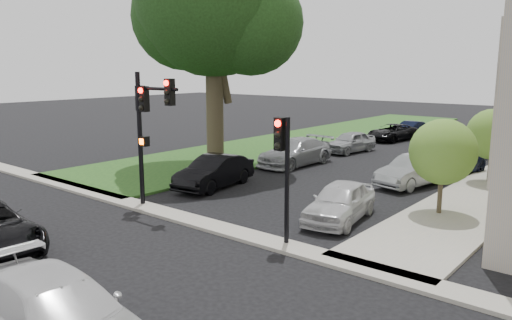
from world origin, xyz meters
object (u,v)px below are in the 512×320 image
Objects in this scene: small_tree_b at (493,134)px; car_parked_5 at (214,172)px; traffic_signal_secondary at (283,157)px; car_parked_8 at (392,132)px; car_parked_3 at (477,146)px; car_parked_1 at (413,171)px; car_parked_7 at (350,142)px; car_parked_9 at (410,129)px; small_tree_a at (443,152)px; car_parked_2 at (448,162)px; traffic_signal_main at (147,115)px; car_parked_6 at (295,152)px; car_parked_0 at (340,202)px; car_parked_4 at (506,135)px; car_cross_far at (57,317)px.

small_tree_b reaches higher than car_parked_5.
traffic_signal_secondary is 25.44m from car_parked_8.
car_parked_1 is at bearing -91.39° from car_parked_3.
traffic_signal_secondary is 1.00× the size of car_parked_7.
small_tree_b is at bearing -48.88° from car_parked_9.
car_parked_5 is at bearing -167.44° from small_tree_a.
small_tree_a is 0.79× the size of car_parked_2.
traffic_signal_main reaches higher than car_parked_1.
traffic_signal_main is 1.15× the size of car_parked_2.
car_parked_5 is at bearing 149.37° from traffic_signal_secondary.
car_parked_1 is 7.47m from car_parked_6.
car_parked_8 is (-7.27, 13.65, -0.08)m from car_parked_1.
car_parked_0 is 0.85× the size of car_parked_4.
traffic_signal_secondary reaches higher than car_parked_9.
car_parked_1 is (-2.74, -2.77, -1.74)m from small_tree_b.
car_parked_5 is at bearing 34.23° from car_cross_far.
car_parked_4 is at bearing 101.18° from car_parked_1.
car_parked_9 is at bearing 97.32° from car_parked_7.
car_parked_1 is at bearing -61.10° from car_parked_9.
car_parked_2 is 6.63m from car_parked_3.
small_tree_a is 7.06m from traffic_signal_secondary.
car_parked_6 is 12.99m from car_parked_8.
car_parked_0 is at bearing -131.64° from small_tree_a.
traffic_signal_main is 1.28× the size of car_parked_0.
traffic_signal_main is 11.66m from car_parked_6.
car_parked_7 is at bearing 112.31° from traffic_signal_secondary.
traffic_signal_main reaches higher than car_parked_2.
car_parked_4 is at bearing 9.93° from car_parked_9.
car_parked_0 reaches higher than car_parked_7.
traffic_signal_secondary is 21.04m from car_parked_3.
car_parked_0 is 1.03× the size of car_parked_7.
small_tree_a is 8.37m from car_parked_2.
traffic_signal_secondary reaches higher than car_parked_1.
car_parked_1 is (-0.23, 18.55, -0.06)m from car_cross_far.
car_cross_far is (-2.51, -21.32, -1.68)m from small_tree_b.
small_tree_a is 11.39m from car_parked_6.
small_tree_a reaches higher than car_parked_0.
car_parked_6 is at bearing -129.09° from car_parked_3.
car_parked_4 is 1.09× the size of car_parked_5.
traffic_signal_secondary is at bearing -38.96° from car_parked_5.
car_parked_6 is (-7.45, -9.63, 0.07)m from car_parked_3.
car_parked_0 is 10.83m from car_parked_2.
traffic_signal_secondary is at bearing 4.62° from car_cross_far.
car_parked_9 is (-7.14, 23.83, -0.10)m from car_parked_0.
car_cross_far is at bearing -96.72° from small_tree_b.
traffic_signal_main is 17.56m from car_parked_7.
car_parked_7 reaches higher than car_parked_8.
car_parked_4 is at bearing 89.68° from traffic_signal_secondary.
small_tree_b is at bearing -71.39° from car_parked_3.
car_parked_4 is 18.18m from car_parked_6.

